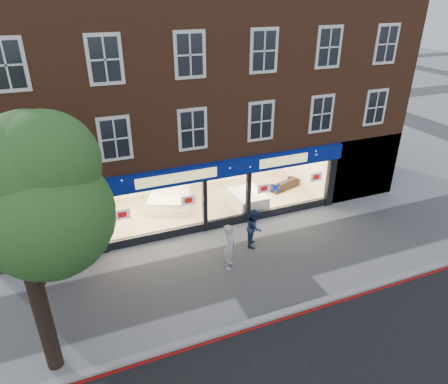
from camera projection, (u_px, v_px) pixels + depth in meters
ground at (256, 263)px, 15.86m from camera, size 120.00×120.00×0.00m
kerb_line at (297, 315)px, 13.29m from camera, size 60.00×0.10×0.01m
kerb_stone at (294, 310)px, 13.43m from camera, size 60.00×0.25×0.12m
showroom_floor at (210, 204)px, 20.19m from camera, size 11.00×4.50×0.10m
building at (195, 63)px, 18.61m from camera, size 19.00×8.26×10.30m
street_tree at (13, 217)px, 9.29m from camera, size 4.00×3.20×6.60m
display_bed at (170, 198)px, 19.79m from camera, size 2.79×2.99×1.36m
bedside_table at (103, 205)px, 19.35m from camera, size 0.48×0.48×0.55m
mattress_stack at (248, 199)px, 19.70m from camera, size 1.49×1.88×0.73m
sofa at (284, 183)px, 21.57m from camera, size 1.97×1.25×0.54m
a_board at (76, 261)px, 15.27m from camera, size 0.64×0.50×0.86m
pedestrian_grey at (230, 246)px, 15.22m from camera, size 0.76×0.82×1.89m
pedestrian_blue at (254, 227)px, 16.64m from camera, size 0.95×1.02×1.68m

